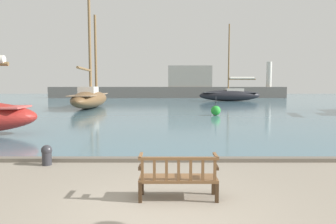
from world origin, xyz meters
The scene contains 9 objects.
ground_plane centered at (0.00, 0.00, 0.00)m, with size 160.00×160.00×0.00m, color gray.
harbor_water centered at (0.00, 44.00, 0.04)m, with size 100.00×80.00×0.08m, color slate.
quay_edge_kerb centered at (0.00, 3.85, 0.06)m, with size 40.00×0.30×0.12m, color #675F54.
park_bench centered at (0.35, 0.76, 0.47)m, with size 1.60×0.52×0.92m.
sailboat_outer_starboard centered at (-7.96, 25.94, 1.17)m, with size 3.54×12.11×12.97m.
sailboat_far_starboard centered at (9.47, 39.70, 1.07)m, with size 9.34×2.71×11.36m.
mooring_bollard centered at (-3.43, 3.42, 0.33)m, with size 0.31×0.31×0.60m.
channel_buoy centered at (3.80, 17.64, 0.46)m, with size 0.74×0.74×1.44m.
far_breakwater centered at (1.24, 52.32, 1.82)m, with size 45.04×2.40×6.94m.
Camera 1 is at (0.14, -5.23, 2.32)m, focal length 32.00 mm.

